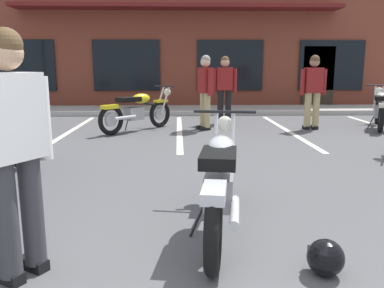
{
  "coord_description": "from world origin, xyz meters",
  "views": [
    {
      "loc": [
        -0.03,
        -0.89,
        1.44
      ],
      "look_at": [
        0.13,
        3.57,
        0.55
      ],
      "focal_mm": 36.8,
      "sensor_mm": 36.0,
      "label": 1
    }
  ],
  "objects_px": {
    "person_near_building": "(225,86)",
    "motorcycle_red_sportbike": "(380,108)",
    "motorcycle_silver_naked": "(138,110)",
    "motorcycle_foreground_classic": "(220,180)",
    "motorcycle_blue_standard": "(22,111)",
    "person_in_shorts_foreground": "(313,88)",
    "person_in_black_shirt": "(13,143)",
    "helmet_on_pavement": "(325,257)",
    "motorcycle_green_cafe_racer": "(4,140)",
    "person_by_back_row": "(205,88)"
  },
  "relations": [
    {
      "from": "person_near_building",
      "to": "motorcycle_red_sportbike",
      "type": "bearing_deg",
      "value": -13.72
    },
    {
      "from": "person_near_building",
      "to": "motorcycle_silver_naked",
      "type": "bearing_deg",
      "value": -152.32
    },
    {
      "from": "motorcycle_foreground_classic",
      "to": "motorcycle_blue_standard",
      "type": "relative_size",
      "value": 1.0
    },
    {
      "from": "person_in_shorts_foreground",
      "to": "person_in_black_shirt",
      "type": "bearing_deg",
      "value": -123.21
    },
    {
      "from": "helmet_on_pavement",
      "to": "person_near_building",
      "type": "bearing_deg",
      "value": 88.85
    },
    {
      "from": "motorcycle_foreground_classic",
      "to": "helmet_on_pavement",
      "type": "distance_m",
      "value": 1.08
    },
    {
      "from": "motorcycle_foreground_classic",
      "to": "person_in_shorts_foreground",
      "type": "relative_size",
      "value": 1.25
    },
    {
      "from": "helmet_on_pavement",
      "to": "motorcycle_foreground_classic",
      "type": "bearing_deg",
      "value": 129.83
    },
    {
      "from": "motorcycle_green_cafe_racer",
      "to": "motorcycle_silver_naked",
      "type": "bearing_deg",
      "value": 71.57
    },
    {
      "from": "person_in_shorts_foreground",
      "to": "helmet_on_pavement",
      "type": "height_order",
      "value": "person_in_shorts_foreground"
    },
    {
      "from": "motorcycle_silver_naked",
      "to": "person_near_building",
      "type": "bearing_deg",
      "value": 27.68
    },
    {
      "from": "motorcycle_silver_naked",
      "to": "motorcycle_red_sportbike",
      "type": "bearing_deg",
      "value": 2.24
    },
    {
      "from": "motorcycle_silver_naked",
      "to": "person_by_back_row",
      "type": "height_order",
      "value": "person_by_back_row"
    },
    {
      "from": "motorcycle_foreground_classic",
      "to": "motorcycle_red_sportbike",
      "type": "height_order",
      "value": "same"
    },
    {
      "from": "motorcycle_green_cafe_racer",
      "to": "person_in_shorts_foreground",
      "type": "xyz_separation_m",
      "value": [
        5.24,
        3.92,
        0.42
      ]
    },
    {
      "from": "motorcycle_silver_naked",
      "to": "motorcycle_green_cafe_racer",
      "type": "bearing_deg",
      "value": -108.43
    },
    {
      "from": "person_in_black_shirt",
      "to": "person_near_building",
      "type": "distance_m",
      "value": 7.66
    },
    {
      "from": "motorcycle_red_sportbike",
      "to": "person_in_shorts_foreground",
      "type": "relative_size",
      "value": 1.18
    },
    {
      "from": "motorcycle_foreground_classic",
      "to": "motorcycle_green_cafe_racer",
      "type": "height_order",
      "value": "same"
    },
    {
      "from": "motorcycle_silver_naked",
      "to": "person_in_black_shirt",
      "type": "relative_size",
      "value": 1.01
    },
    {
      "from": "motorcycle_green_cafe_racer",
      "to": "motorcycle_foreground_classic",
      "type": "bearing_deg",
      "value": -32.87
    },
    {
      "from": "motorcycle_blue_standard",
      "to": "helmet_on_pavement",
      "type": "distance_m",
      "value": 7.61
    },
    {
      "from": "motorcycle_foreground_classic",
      "to": "person_in_shorts_foreground",
      "type": "bearing_deg",
      "value": 64.15
    },
    {
      "from": "motorcycle_foreground_classic",
      "to": "motorcycle_red_sportbike",
      "type": "xyz_separation_m",
      "value": [
        4.36,
        5.71,
        0.0
      ]
    },
    {
      "from": "motorcycle_green_cafe_racer",
      "to": "person_by_back_row",
      "type": "height_order",
      "value": "person_by_back_row"
    },
    {
      "from": "motorcycle_red_sportbike",
      "to": "person_by_back_row",
      "type": "xyz_separation_m",
      "value": [
        -4.1,
        -0.07,
        0.49
      ]
    },
    {
      "from": "person_in_black_shirt",
      "to": "helmet_on_pavement",
      "type": "distance_m",
      "value": 2.25
    },
    {
      "from": "person_by_back_row",
      "to": "person_near_building",
      "type": "xyz_separation_m",
      "value": [
        0.55,
        0.94,
        0.0
      ]
    },
    {
      "from": "person_near_building",
      "to": "helmet_on_pavement",
      "type": "xyz_separation_m",
      "value": [
        -0.15,
        -7.37,
        -0.82
      ]
    },
    {
      "from": "motorcycle_blue_standard",
      "to": "helmet_on_pavement",
      "type": "xyz_separation_m",
      "value": [
        4.42,
        -6.18,
        -0.33
      ]
    },
    {
      "from": "motorcycle_green_cafe_racer",
      "to": "person_near_building",
      "type": "bearing_deg",
      "value": 55.8
    },
    {
      "from": "person_in_black_shirt",
      "to": "motorcycle_foreground_classic",
      "type": "bearing_deg",
      "value": 27.42
    },
    {
      "from": "person_in_black_shirt",
      "to": "person_by_back_row",
      "type": "distance_m",
      "value": 6.6
    },
    {
      "from": "person_in_black_shirt",
      "to": "person_by_back_row",
      "type": "height_order",
      "value": "same"
    },
    {
      "from": "person_near_building",
      "to": "motorcycle_foreground_classic",
      "type": "bearing_deg",
      "value": -96.99
    },
    {
      "from": "motorcycle_foreground_classic",
      "to": "motorcycle_red_sportbike",
      "type": "distance_m",
      "value": 7.19
    },
    {
      "from": "motorcycle_green_cafe_racer",
      "to": "person_in_black_shirt",
      "type": "height_order",
      "value": "person_in_black_shirt"
    },
    {
      "from": "person_in_black_shirt",
      "to": "person_by_back_row",
      "type": "xyz_separation_m",
      "value": [
        1.69,
        6.38,
        0.0
      ]
    },
    {
      "from": "motorcycle_blue_standard",
      "to": "motorcycle_green_cafe_racer",
      "type": "xyz_separation_m",
      "value": [
        1.21,
        -3.75,
        0.07
      ]
    },
    {
      "from": "motorcycle_silver_naked",
      "to": "person_in_black_shirt",
      "type": "distance_m",
      "value": 6.26
    },
    {
      "from": "person_in_black_shirt",
      "to": "helmet_on_pavement",
      "type": "height_order",
      "value": "person_in_black_shirt"
    },
    {
      "from": "motorcycle_foreground_classic",
      "to": "person_in_shorts_foreground",
      "type": "distance_m",
      "value": 6.2
    },
    {
      "from": "motorcycle_blue_standard",
      "to": "person_in_shorts_foreground",
      "type": "height_order",
      "value": "person_in_shorts_foreground"
    },
    {
      "from": "helmet_on_pavement",
      "to": "motorcycle_blue_standard",
      "type": "bearing_deg",
      "value": 125.54
    },
    {
      "from": "person_by_back_row",
      "to": "motorcycle_green_cafe_racer",
      "type": "bearing_deg",
      "value": -125.05
    },
    {
      "from": "motorcycle_foreground_classic",
      "to": "person_near_building",
      "type": "distance_m",
      "value": 6.65
    },
    {
      "from": "motorcycle_foreground_classic",
      "to": "motorcycle_blue_standard",
      "type": "height_order",
      "value": "same"
    },
    {
      "from": "motorcycle_blue_standard",
      "to": "person_near_building",
      "type": "height_order",
      "value": "person_near_building"
    },
    {
      "from": "person_in_shorts_foreground",
      "to": "person_near_building",
      "type": "xyz_separation_m",
      "value": [
        -1.89,
        1.02,
        0.0
      ]
    },
    {
      "from": "person_in_black_shirt",
      "to": "helmet_on_pavement",
      "type": "relative_size",
      "value": 6.44
    }
  ]
}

